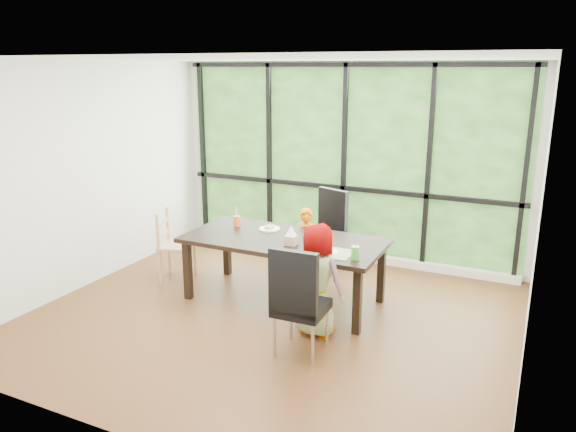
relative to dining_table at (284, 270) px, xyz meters
The scene contains 22 objects.
ground 0.60m from the dining_table, 79.91° to the right, with size 5.00×5.00×0.00m, color black.
back_wall 2.04m from the dining_table, 87.38° to the left, with size 5.00×5.00×0.00m, color silver.
foliage_backdrop 2.02m from the dining_table, 87.35° to the left, with size 4.80×0.02×2.65m, color #22461B.
window_mullions 1.99m from the dining_table, 87.29° to the left, with size 4.80×0.06×2.65m, color black, non-canonical shape.
window_sill 1.72m from the dining_table, 87.22° to the left, with size 4.80×0.12×0.10m, color silver.
dining_table is the anchor object (origin of this frame).
chair_window_leather 1.08m from the dining_table, 87.16° to the left, with size 0.46×0.46×1.08m, color black.
chair_interior_leather 1.23m from the dining_table, 56.62° to the right, with size 0.46×0.46×1.08m, color black.
chair_end_beech 1.50m from the dining_table, behind, with size 0.42×0.40×0.90m, color tan.
child_toddler 0.65m from the dining_table, 90.00° to the left, with size 0.35×0.23×0.95m, color #D26705.
child_older 0.92m from the dining_table, 41.94° to the right, with size 0.57×0.37×1.16m, color gray.
placemat 0.78m from the dining_table, 20.21° to the right, with size 0.48×0.35×0.01m, color tan.
plate_far 0.55m from the dining_table, 141.53° to the left, with size 0.25×0.25×0.02m, color white.
plate_near 0.78m from the dining_table, 20.73° to the right, with size 0.20×0.20×0.01m, color white.
orange_cup 0.88m from the dining_table, 163.91° to the left, with size 0.08×0.08×0.12m, color orange.
green_cup 1.09m from the dining_table, 18.41° to the right, with size 0.09×0.09×0.14m, color green.
tissue_box 0.49m from the dining_table, 44.70° to the right, with size 0.12×0.12×0.10m, color tan.
crepe_rolls_far 0.57m from the dining_table, 141.53° to the left, with size 0.10×0.12×0.04m, color tan, non-canonical shape.
crepe_rolls_near 0.79m from the dining_table, 20.73° to the right, with size 0.05×0.12×0.04m, color tan, non-canonical shape.
straw_white 0.94m from the dining_table, 163.91° to the left, with size 0.01×0.01×0.20m, color white.
straw_pink 1.14m from the dining_table, 18.41° to the right, with size 0.01×0.01×0.20m, color pink.
tissue 0.59m from the dining_table, 44.70° to the right, with size 0.12×0.12×0.11m, color white.
Camera 1 is at (2.49, -4.87, 2.63)m, focal length 34.23 mm.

